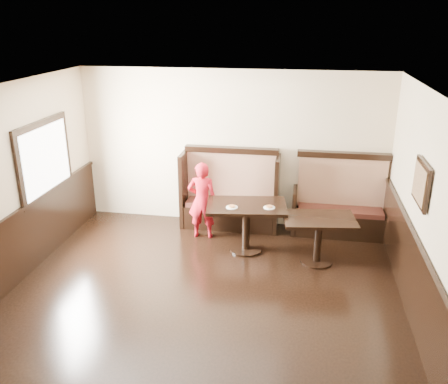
% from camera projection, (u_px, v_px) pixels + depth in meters
% --- Properties ---
extents(ground, '(7.00, 7.00, 0.00)m').
position_uv_depth(ground, '(188.00, 336.00, 5.73)').
color(ground, black).
rests_on(ground, ground).
extents(room_shell, '(7.00, 7.00, 7.00)m').
position_uv_depth(room_shell, '(168.00, 273.00, 5.81)').
color(room_shell, beige).
rests_on(room_shell, ground).
extents(booth_main, '(1.75, 0.72, 1.45)m').
position_uv_depth(booth_main, '(230.00, 198.00, 8.59)').
color(booth_main, black).
rests_on(booth_main, ground).
extents(booth_neighbor, '(1.65, 0.72, 1.45)m').
position_uv_depth(booth_neighbor, '(340.00, 208.00, 8.30)').
color(booth_neighbor, black).
rests_on(booth_neighbor, ground).
extents(table_main, '(1.36, 0.95, 0.81)m').
position_uv_depth(table_main, '(246.00, 215.00, 7.63)').
color(table_main, black).
rests_on(table_main, ground).
extents(table_neighbor, '(1.17, 0.85, 0.75)m').
position_uv_depth(table_neighbor, '(319.00, 229.00, 7.27)').
color(table_neighbor, black).
rests_on(table_neighbor, ground).
extents(child, '(0.52, 0.36, 1.35)m').
position_uv_depth(child, '(202.00, 200.00, 8.09)').
color(child, red).
rests_on(child, ground).
extents(pizza_plate_left, '(0.19, 0.19, 0.03)m').
position_uv_depth(pizza_plate_left, '(232.00, 207.00, 7.44)').
color(pizza_plate_left, white).
rests_on(pizza_plate_left, table_main).
extents(pizza_plate_right, '(0.18, 0.18, 0.03)m').
position_uv_depth(pizza_plate_right, '(269.00, 207.00, 7.43)').
color(pizza_plate_right, white).
rests_on(pizza_plate_right, table_main).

